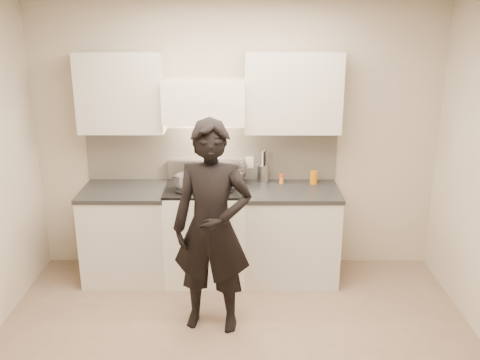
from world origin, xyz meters
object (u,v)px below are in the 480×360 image
object	(u,v)px
wok	(226,171)
person	(212,228)
stove	(206,232)
utensil_crock	(263,172)
counter_right	(290,233)

from	to	relation	value
wok	person	distance (m)	1.01
stove	utensil_crock	distance (m)	0.82
counter_right	wok	xyz separation A→B (m)	(-0.63, 0.11, 0.61)
stove	counter_right	distance (m)	0.83
person	wok	bearing A→B (deg)	93.74
counter_right	wok	bearing A→B (deg)	170.27
wok	person	size ratio (longest dim) A/B	0.29
counter_right	wok	world-z (taller)	wok
utensil_crock	person	xyz separation A→B (m)	(-0.45, -1.12, -0.13)
stove	wok	bearing A→B (deg)	28.45
counter_right	person	size ratio (longest dim) A/B	0.52
wok	utensil_crock	world-z (taller)	wok
stove	utensil_crock	world-z (taller)	utensil_crock
wok	utensil_crock	size ratio (longest dim) A/B	1.60
person	counter_right	bearing A→B (deg)	59.58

